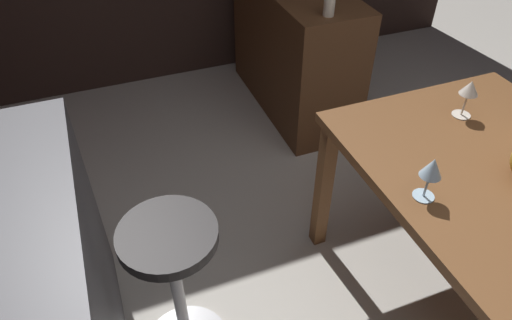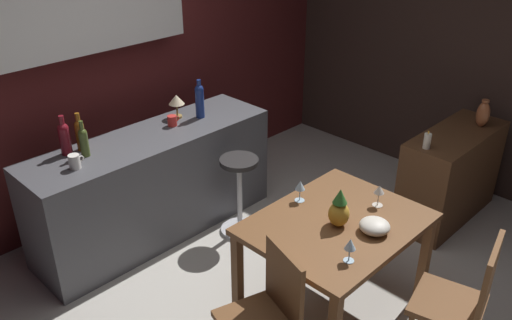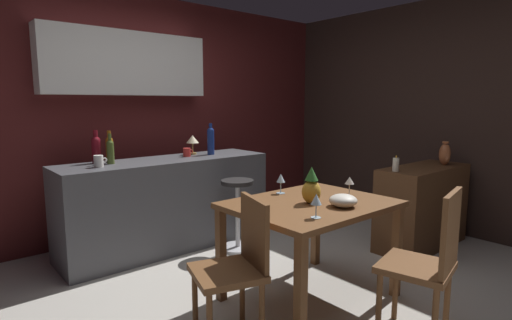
# 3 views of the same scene
# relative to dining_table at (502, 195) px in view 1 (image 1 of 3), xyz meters

# --- Properties ---
(dining_table) EXTENTS (1.14, 0.90, 0.74)m
(dining_table) POSITION_rel_dining_table_xyz_m (0.00, 0.00, 0.00)
(dining_table) COLOR brown
(dining_table) RESTS_ON ground_plane
(sideboard_cabinet) EXTENTS (1.10, 0.44, 0.82)m
(sideboard_cabinet) POSITION_rel_dining_table_xyz_m (1.69, 0.01, -0.24)
(sideboard_cabinet) COLOR #56351E
(sideboard_cabinet) RESTS_ON ground_plane
(bar_stool) EXTENTS (0.34, 0.34, 0.70)m
(bar_stool) POSITION_rel_dining_table_xyz_m (0.21, 1.14, -0.27)
(bar_stool) COLOR #262323
(bar_stool) RESTS_ON ground_plane
(wine_glass_left) EXTENTS (0.07, 0.07, 0.15)m
(wine_glass_left) POSITION_rel_dining_table_xyz_m (0.35, -0.08, 0.21)
(wine_glass_left) COLOR silver
(wine_glass_left) RESTS_ON dining_table
(wine_glass_right) EXTENTS (0.07, 0.07, 0.16)m
(wine_glass_right) POSITION_rel_dining_table_xyz_m (0.02, 0.34, 0.21)
(wine_glass_right) COLOR silver
(wine_glass_right) RESTS_ON dining_table
(pillar_candle_tall) EXTENTS (0.06, 0.06, 0.15)m
(pillar_candle_tall) POSITION_rel_dining_table_xyz_m (1.23, 0.06, 0.24)
(pillar_candle_tall) COLOR white
(pillar_candle_tall) RESTS_ON sideboard_cabinet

